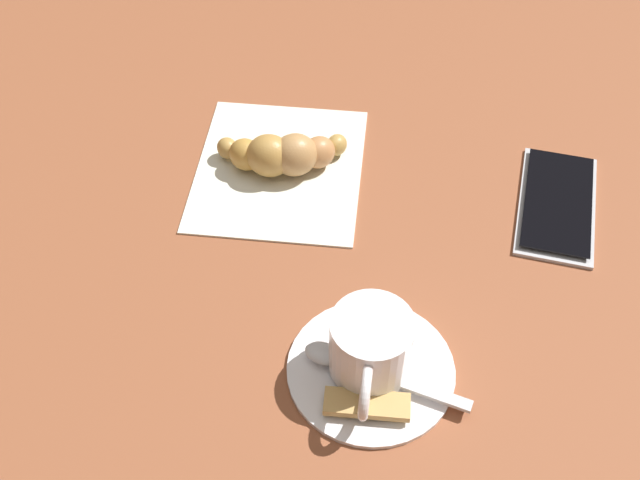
# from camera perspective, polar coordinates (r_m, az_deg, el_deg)

# --- Properties ---
(ground_plane) EXTENTS (1.80, 1.80, 0.00)m
(ground_plane) POSITION_cam_1_polar(r_m,az_deg,el_deg) (0.63, -0.89, -2.68)
(ground_plane) COLOR brown
(saucer) EXTENTS (0.12, 0.12, 0.01)m
(saucer) POSITION_cam_1_polar(r_m,az_deg,el_deg) (0.57, 3.81, -9.51)
(saucer) COLOR white
(saucer) RESTS_ON ground
(espresso_cup) EXTENTS (0.09, 0.06, 0.05)m
(espresso_cup) POSITION_cam_1_polar(r_m,az_deg,el_deg) (0.55, 3.79, -7.92)
(espresso_cup) COLOR white
(espresso_cup) RESTS_ON saucer
(teaspoon) EXTENTS (0.06, 0.12, 0.01)m
(teaspoon) POSITION_cam_1_polar(r_m,az_deg,el_deg) (0.57, 2.89, -9.37)
(teaspoon) COLOR silver
(teaspoon) RESTS_ON saucer
(sugar_packet) EXTENTS (0.02, 0.06, 0.01)m
(sugar_packet) POSITION_cam_1_polar(r_m,az_deg,el_deg) (0.55, 3.51, -12.08)
(sugar_packet) COLOR tan
(sugar_packet) RESTS_ON saucer
(napkin) EXTENTS (0.19, 0.17, 0.00)m
(napkin) POSITION_cam_1_polar(r_m,az_deg,el_deg) (0.71, -3.04, 5.36)
(napkin) COLOR silver
(napkin) RESTS_ON ground
(croissant) EXTENTS (0.06, 0.13, 0.04)m
(croissant) POSITION_cam_1_polar(r_m,az_deg,el_deg) (0.70, -2.83, 6.40)
(croissant) COLOR #B98E47
(croissant) RESTS_ON napkin
(cell_phone) EXTENTS (0.14, 0.09, 0.01)m
(cell_phone) POSITION_cam_1_polar(r_m,az_deg,el_deg) (0.71, 17.23, 2.63)
(cell_phone) COLOR #B8B8BE
(cell_phone) RESTS_ON ground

